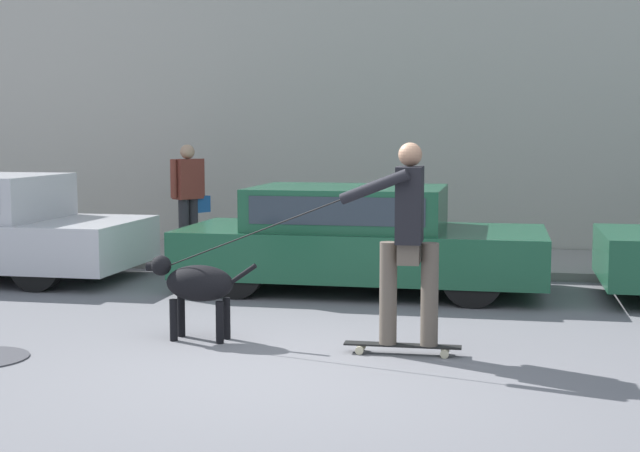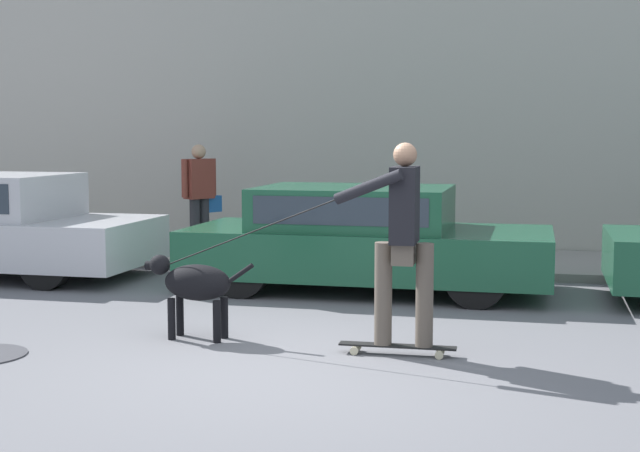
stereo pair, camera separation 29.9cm
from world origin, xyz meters
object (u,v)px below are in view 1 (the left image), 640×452
(skateboarder, at_px, (408,235))
(pedestrian_with_bag, at_px, (189,193))
(dog, at_px, (197,285))
(parked_car_1, at_px, (358,239))

(skateboarder, relative_size, pedestrian_with_bag, 1.71)
(pedestrian_with_bag, bearing_deg, dog, -38.06)
(parked_car_1, bearing_deg, skateboarder, -73.41)
(parked_car_1, bearing_deg, pedestrian_with_bag, 145.09)
(dog, relative_size, pedestrian_with_bag, 0.66)
(parked_car_1, xyz_separation_m, skateboarder, (0.86, -2.97, 0.40))
(skateboarder, distance_m, pedestrian_with_bag, 6.14)
(dog, bearing_deg, pedestrian_with_bag, -67.46)
(dog, xyz_separation_m, pedestrian_with_bag, (-1.76, 4.77, 0.48))
(skateboarder, bearing_deg, parked_car_1, -74.94)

